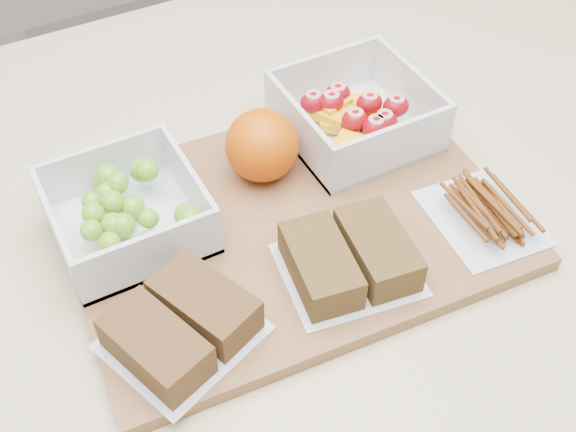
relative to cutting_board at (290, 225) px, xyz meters
name	(u,v)px	position (x,y,z in m)	size (l,w,h in m)	color
cutting_board	(290,225)	(0.00, 0.00, 0.00)	(0.42, 0.30, 0.02)	brown
grape_container	(128,211)	(-0.14, 0.06, 0.03)	(0.14, 0.14, 0.06)	silver
fruit_container	(355,117)	(0.12, 0.08, 0.03)	(0.15, 0.15, 0.06)	silver
orange	(262,145)	(0.01, 0.07, 0.05)	(0.07, 0.07, 0.07)	#D15204
sandwich_bag_left	(181,326)	(-0.14, -0.08, 0.03)	(0.15, 0.14, 0.04)	silver
sandwich_bag_center	(349,258)	(0.02, -0.08, 0.03)	(0.13, 0.12, 0.04)	silver
pretzel_bag	(485,210)	(0.17, -0.09, 0.02)	(0.11, 0.12, 0.03)	silver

